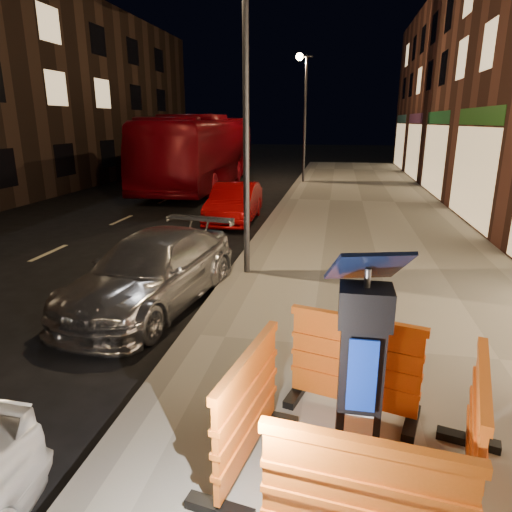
% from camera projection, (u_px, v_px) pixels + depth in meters
% --- Properties ---
extents(ground_plane, '(120.00, 120.00, 0.00)m').
position_uv_depth(ground_plane, '(191.00, 343.00, 6.76)').
color(ground_plane, black).
rests_on(ground_plane, ground).
extents(sidewalk, '(6.00, 60.00, 0.15)m').
position_uv_depth(sidewalk, '(401.00, 356.00, 6.23)').
color(sidewalk, gray).
rests_on(sidewalk, ground).
extents(kerb, '(0.30, 60.00, 0.15)m').
position_uv_depth(kerb, '(191.00, 339.00, 6.74)').
color(kerb, slate).
rests_on(kerb, ground).
extents(parking_kiosk, '(0.74, 0.74, 1.98)m').
position_uv_depth(parking_kiosk, '(360.00, 376.00, 3.77)').
color(parking_kiosk, black).
rests_on(parking_kiosk, sidewalk).
extents(barrier_front, '(1.48, 0.76, 1.10)m').
position_uv_depth(barrier_front, '(362.00, 511.00, 3.00)').
color(barrier_front, orange).
rests_on(barrier_front, sidewalk).
extents(barrier_back, '(1.52, 0.94, 1.10)m').
position_uv_depth(barrier_back, '(354.00, 365.00, 4.79)').
color(barrier_back, orange).
rests_on(barrier_back, sidewalk).
extents(barrier_kerbside, '(0.83, 1.50, 1.10)m').
position_uv_depth(barrier_kerbside, '(248.00, 409.00, 4.05)').
color(barrier_kerbside, orange).
rests_on(barrier_kerbside, sidewalk).
extents(barrier_bldgside, '(0.92, 1.52, 1.10)m').
position_uv_depth(barrier_bldgside, '(475.00, 434.00, 3.73)').
color(barrier_bldgside, orange).
rests_on(barrier_bldgside, sidewalk).
extents(car_silver, '(2.36, 4.52, 1.25)m').
position_uv_depth(car_silver, '(154.00, 304.00, 8.20)').
color(car_silver, '#B4B4B9').
rests_on(car_silver, ground).
extents(car_red, '(1.46, 3.84, 1.25)m').
position_uv_depth(car_red, '(235.00, 222.00, 14.90)').
color(car_red, '#9E070A').
rests_on(car_red, ground).
extents(bus_doubledecker, '(3.26, 12.46, 3.45)m').
position_uv_depth(bus_doubledecker, '(203.00, 187.00, 22.88)').
color(bus_doubledecker, maroon).
rests_on(bus_doubledecker, ground).
extents(street_lamp_mid, '(0.12, 0.12, 6.00)m').
position_uv_depth(street_lamp_mid, '(246.00, 122.00, 8.65)').
color(street_lamp_mid, '#3F3F44').
rests_on(street_lamp_mid, sidewalk).
extents(street_lamp_far, '(0.12, 0.12, 6.00)m').
position_uv_depth(street_lamp_far, '(305.00, 121.00, 22.81)').
color(street_lamp_far, '#3F3F44').
rests_on(street_lamp_far, sidewalk).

